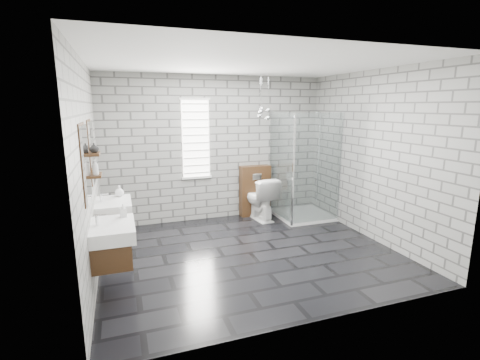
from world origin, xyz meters
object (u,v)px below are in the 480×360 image
vanity_right (111,208)px  shower_enclosure (302,193)px  toilet (260,198)px  cistern_panel (255,191)px  vanity_left (109,232)px

vanity_right → shower_enclosure: 3.49m
shower_enclosure → toilet: 0.81m
vanity_right → shower_enclosure: (3.41, 0.72, -0.25)m
vanity_right → shower_enclosure: shower_enclosure is taller
vanity_right → toilet: bearing=20.4°
cistern_panel → vanity_right: bearing=-154.9°
vanity_left → cistern_panel: 3.50m
shower_enclosure → toilet: size_ratio=2.46×
vanity_left → cistern_panel: vanity_left is taller
vanity_left → toilet: 3.35m
vanity_right → toilet: vanity_right is taller
vanity_left → toilet: (2.65, 2.01, -0.34)m
cistern_panel → shower_enclosure: 0.92m
vanity_right → cistern_panel: size_ratio=1.57×
vanity_left → toilet: vanity_left is taller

